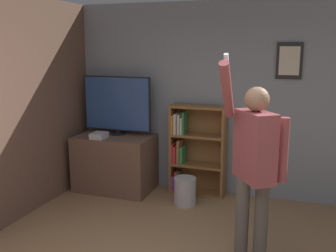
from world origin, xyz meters
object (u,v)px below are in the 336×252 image
object	(u,v)px
bookshelf	(193,150)
person	(254,160)
waste_bin	(185,191)
game_console	(99,135)
television	(117,105)

from	to	relation	value
bookshelf	person	bearing A→B (deg)	-58.14
person	waste_bin	bearing A→B (deg)	-175.66
person	game_console	bearing A→B (deg)	-153.92
game_console	person	distance (m)	2.62
game_console	bookshelf	xyz separation A→B (m)	(1.26, 0.44, -0.21)
game_console	waste_bin	xyz separation A→B (m)	(1.28, -0.02, -0.66)
game_console	bookshelf	bearing A→B (deg)	19.18
television	game_console	distance (m)	0.53
person	bookshelf	bearing A→B (deg)	176.16
waste_bin	television	bearing A→B (deg)	163.33
person	waste_bin	xyz separation A→B (m)	(-1.02, 1.22, -0.88)
television	waste_bin	size ratio (longest dim) A/B	2.77
bookshelf	waste_bin	xyz separation A→B (m)	(0.02, -0.46, -0.46)
bookshelf	waste_bin	distance (m)	0.65
television	waste_bin	bearing A→B (deg)	-16.67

